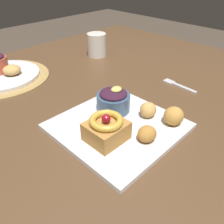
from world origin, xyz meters
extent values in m
plane|color=brown|center=(0.00, 0.00, 0.00)|extent=(8.00, 8.00, 0.00)
cube|color=brown|center=(0.00, 0.00, 0.71)|extent=(1.45, 1.14, 0.04)
cylinder|color=brown|center=(0.63, 0.48, 0.34)|extent=(0.07, 0.07, 0.69)
cylinder|color=#AD894C|center=(-0.15, 0.32, 0.73)|extent=(0.33, 0.33, 0.00)
cube|color=white|center=(-0.07, -0.18, 0.74)|extent=(0.29, 0.29, 0.01)
cube|color=#B77F3D|center=(-0.13, -0.20, 0.76)|extent=(0.09, 0.08, 0.05)
torus|color=gold|center=(-0.13, -0.20, 0.79)|extent=(0.08, 0.08, 0.01)
sphere|color=maroon|center=(-0.13, -0.20, 0.80)|extent=(0.02, 0.02, 0.02)
cylinder|color=#3D5675|center=(-0.03, -0.12, 0.77)|extent=(0.09, 0.09, 0.05)
ellipsoid|color=#38192D|center=(-0.03, -0.12, 0.79)|extent=(0.07, 0.07, 0.02)
ellipsoid|color=#EAD666|center=(-0.02, -0.13, 0.81)|extent=(0.03, 0.03, 0.01)
ellipsoid|color=gold|center=(0.03, -0.28, 0.77)|extent=(0.05, 0.05, 0.05)
ellipsoid|color=tan|center=(0.01, -0.21, 0.76)|extent=(0.05, 0.04, 0.04)
ellipsoid|color=#BC7F38|center=(-0.07, -0.27, 0.76)|extent=(0.05, 0.04, 0.04)
cylinder|color=white|center=(-0.15, 0.32, 0.74)|extent=(0.27, 0.27, 0.01)
ellipsoid|color=tan|center=(-0.12, 0.29, 0.76)|extent=(0.06, 0.06, 0.03)
cube|color=silver|center=(0.24, -0.19, 0.73)|extent=(0.02, 0.09, 0.00)
cube|color=silver|center=(0.25, -0.13, 0.73)|extent=(0.03, 0.04, 0.00)
cylinder|color=silver|center=(0.25, 0.25, 0.78)|extent=(0.08, 0.08, 0.10)
camera|label=1|loc=(-0.42, -0.50, 1.10)|focal=37.25mm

